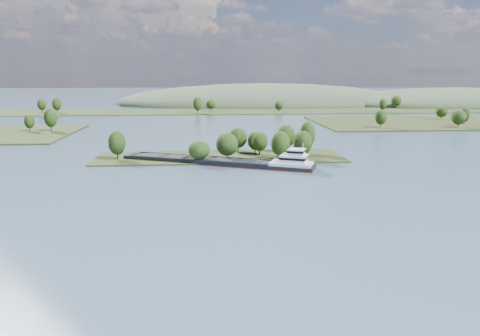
{
  "coord_description": "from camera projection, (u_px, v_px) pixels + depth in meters",
  "views": [
    {
      "loc": [
        -6.54,
        -7.31,
        34.55
      ],
      "look_at": [
        4.28,
        130.0,
        6.0
      ],
      "focal_mm": 35.0,
      "sensor_mm": 36.0,
      "label": 1
    }
  ],
  "objects": [
    {
      "name": "ground",
      "position": [
        228.0,
        196.0,
        131.79
      ],
      "size": [
        1800.0,
        1800.0,
        0.0
      ],
      "primitive_type": "plane",
      "color": "#35475C",
      "rests_on": "ground"
    },
    {
      "name": "tree_island",
      "position": [
        238.0,
        148.0,
        189.28
      ],
      "size": [
        100.0,
        31.68,
        14.68
      ],
      "color": "#252F15",
      "rests_on": "ground"
    },
    {
      "name": "back_shoreline",
      "position": [
        219.0,
        111.0,
        405.33
      ],
      "size": [
        900.0,
        60.0,
        14.54
      ],
      "color": "#252F15",
      "rests_on": "ground"
    },
    {
      "name": "hill_east",
      "position": [
        456.0,
        105.0,
        493.45
      ],
      "size": [
        260.0,
        140.0,
        36.0
      ],
      "primitive_type": "ellipsoid",
      "color": "#384731",
      "rests_on": "ground"
    },
    {
      "name": "hill_west",
      "position": [
        264.0,
        104.0,
        507.34
      ],
      "size": [
        320.0,
        160.0,
        44.0
      ],
      "primitive_type": "ellipsoid",
      "color": "#384731",
      "rests_on": "ground"
    },
    {
      "name": "cargo_barge",
      "position": [
        229.0,
        162.0,
        175.59
      ],
      "size": [
        72.64,
        37.65,
        10.17
      ],
      "color": "black",
      "rests_on": "ground"
    }
  ]
}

